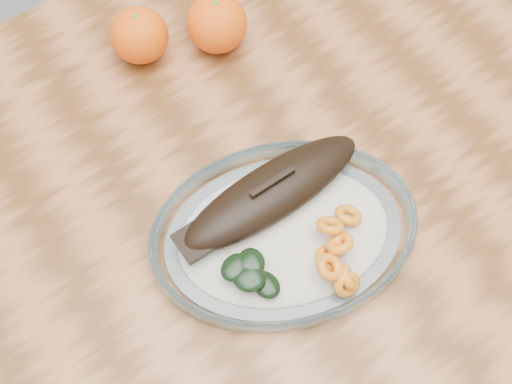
% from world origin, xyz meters
% --- Properties ---
extents(ground, '(3.00, 3.00, 0.00)m').
position_xyz_m(ground, '(0.00, 0.00, 0.00)').
color(ground, slate).
rests_on(ground, ground).
extents(dining_table, '(1.20, 0.80, 0.75)m').
position_xyz_m(dining_table, '(0.00, 0.00, 0.65)').
color(dining_table, '#583214').
rests_on(dining_table, ground).
extents(plated_meal, '(0.72, 0.72, 0.08)m').
position_xyz_m(plated_meal, '(0.03, -0.09, 0.77)').
color(plated_meal, white).
rests_on(plated_meal, dining_table).
extents(orange_left, '(0.08, 0.08, 0.08)m').
position_xyz_m(orange_left, '(0.02, 0.24, 0.79)').
color(orange_left, '#F33A04').
rests_on(orange_left, dining_table).
extents(orange_right, '(0.08, 0.08, 0.08)m').
position_xyz_m(orange_right, '(0.11, 0.20, 0.79)').
color(orange_right, '#F33A04').
rests_on(orange_right, dining_table).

